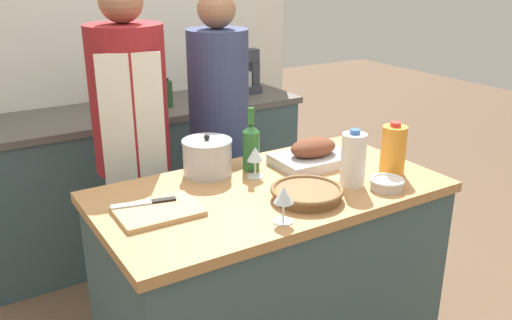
{
  "coord_description": "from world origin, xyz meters",
  "views": [
    {
      "loc": [
        -1.08,
        -1.64,
        1.73
      ],
      "look_at": [
        0.0,
        0.11,
        0.98
      ],
      "focal_mm": 38.0,
      "sensor_mm": 36.0,
      "label": 1
    }
  ],
  "objects_px": {
    "wicker_basket": "(307,193)",
    "person_cook_aproned": "(133,144)",
    "juice_jug": "(393,150)",
    "stand_mixer": "(246,75)",
    "stock_pot": "(207,157)",
    "mixing_bowl": "(387,183)",
    "roasting_pan": "(313,155)",
    "knife_chef": "(146,202)",
    "milk_jug": "(353,160)",
    "wine_bottle_green": "(251,146)",
    "wine_glass_left": "(255,155)",
    "wine_glass_right": "(284,197)",
    "condiment_bottle_short": "(197,88)",
    "condiment_bottle_extra": "(167,94)",
    "condiment_bottle_tall": "(101,93)",
    "person_cook_guest": "(219,132)",
    "cutting_board": "(158,211)"
  },
  "relations": [
    {
      "from": "wine_glass_left",
      "to": "wine_glass_right",
      "type": "xyz_separation_m",
      "value": [
        -0.14,
        -0.4,
        -0.0
      ]
    },
    {
      "from": "wicker_basket",
      "to": "stand_mixer",
      "type": "height_order",
      "value": "stand_mixer"
    },
    {
      "from": "stock_pot",
      "to": "condiment_bottle_short",
      "type": "bearing_deg",
      "value": 65.78
    },
    {
      "from": "mixing_bowl",
      "to": "condiment_bottle_tall",
      "type": "relative_size",
      "value": 0.67
    },
    {
      "from": "wine_glass_left",
      "to": "condiment_bottle_tall",
      "type": "xyz_separation_m",
      "value": [
        -0.2,
        1.43,
        0.0
      ]
    },
    {
      "from": "roasting_pan",
      "to": "condiment_bottle_short",
      "type": "relative_size",
      "value": 2.59
    },
    {
      "from": "milk_jug",
      "to": "juice_jug",
      "type": "bearing_deg",
      "value": 1.94
    },
    {
      "from": "knife_chef",
      "to": "person_cook_guest",
      "type": "xyz_separation_m",
      "value": [
        0.66,
        0.67,
        -0.02
      ]
    },
    {
      "from": "wine_glass_left",
      "to": "person_cook_aproned",
      "type": "xyz_separation_m",
      "value": [
        -0.31,
        0.59,
        -0.07
      ]
    },
    {
      "from": "stand_mixer",
      "to": "cutting_board",
      "type": "bearing_deg",
      "value": -130.3
    },
    {
      "from": "knife_chef",
      "to": "stand_mixer",
      "type": "relative_size",
      "value": 0.8
    },
    {
      "from": "wicker_basket",
      "to": "condiment_bottle_tall",
      "type": "relative_size",
      "value": 1.34
    },
    {
      "from": "roasting_pan",
      "to": "cutting_board",
      "type": "xyz_separation_m",
      "value": [
        -0.76,
        -0.1,
        -0.04
      ]
    },
    {
      "from": "mixing_bowl",
      "to": "person_cook_aproned",
      "type": "xyz_separation_m",
      "value": [
        -0.68,
        0.97,
        0.0
      ]
    },
    {
      "from": "stand_mixer",
      "to": "condiment_bottle_tall",
      "type": "xyz_separation_m",
      "value": [
        -0.94,
        0.12,
        -0.03
      ]
    },
    {
      "from": "roasting_pan",
      "to": "knife_chef",
      "type": "relative_size",
      "value": 1.47
    },
    {
      "from": "person_cook_guest",
      "to": "roasting_pan",
      "type": "bearing_deg",
      "value": -59.76
    },
    {
      "from": "cutting_board",
      "to": "wine_glass_right",
      "type": "distance_m",
      "value": 0.45
    },
    {
      "from": "juice_jug",
      "to": "person_cook_guest",
      "type": "bearing_deg",
      "value": 110.59
    },
    {
      "from": "wine_bottle_green",
      "to": "knife_chef",
      "type": "xyz_separation_m",
      "value": [
        -0.52,
        -0.13,
        -0.09
      ]
    },
    {
      "from": "stock_pot",
      "to": "mixing_bowl",
      "type": "bearing_deg",
      "value": -44.15
    },
    {
      "from": "milk_jug",
      "to": "condiment_bottle_extra",
      "type": "height_order",
      "value": "milk_jug"
    },
    {
      "from": "roasting_pan",
      "to": "wicker_basket",
      "type": "xyz_separation_m",
      "value": [
        -0.24,
        -0.28,
        -0.02
      ]
    },
    {
      "from": "wicker_basket",
      "to": "person_cook_aproned",
      "type": "relative_size",
      "value": 0.16
    },
    {
      "from": "condiment_bottle_tall",
      "to": "stock_pot",
      "type": "bearing_deg",
      "value": -87.75
    },
    {
      "from": "wicker_basket",
      "to": "juice_jug",
      "type": "xyz_separation_m",
      "value": [
        0.46,
        0.02,
        0.08
      ]
    },
    {
      "from": "condiment_bottle_tall",
      "to": "condiment_bottle_extra",
      "type": "distance_m",
      "value": 0.39
    },
    {
      "from": "roasting_pan",
      "to": "wine_glass_left",
      "type": "bearing_deg",
      "value": 178.15
    },
    {
      "from": "wicker_basket",
      "to": "stand_mixer",
      "type": "relative_size",
      "value": 0.94
    },
    {
      "from": "knife_chef",
      "to": "person_cook_aproned",
      "type": "bearing_deg",
      "value": 74.33
    },
    {
      "from": "knife_chef",
      "to": "roasting_pan",
      "type": "bearing_deg",
      "value": 2.75
    },
    {
      "from": "condiment_bottle_short",
      "to": "condiment_bottle_extra",
      "type": "relative_size",
      "value": 0.75
    },
    {
      "from": "stock_pot",
      "to": "juice_jug",
      "type": "distance_m",
      "value": 0.77
    },
    {
      "from": "cutting_board",
      "to": "juice_jug",
      "type": "bearing_deg",
      "value": -9.06
    },
    {
      "from": "stock_pot",
      "to": "condiment_bottle_extra",
      "type": "relative_size",
      "value": 1.17
    },
    {
      "from": "wine_bottle_green",
      "to": "condiment_bottle_tall",
      "type": "bearing_deg",
      "value": 99.7
    },
    {
      "from": "mixing_bowl",
      "to": "juice_jug",
      "type": "xyz_separation_m",
      "value": [
        0.13,
        0.11,
        0.08
      ]
    },
    {
      "from": "condiment_bottle_short",
      "to": "wine_glass_left",
      "type": "bearing_deg",
      "value": -106.66
    },
    {
      "from": "juice_jug",
      "to": "wine_glass_left",
      "type": "relative_size",
      "value": 1.71
    },
    {
      "from": "wine_glass_left",
      "to": "roasting_pan",
      "type": "bearing_deg",
      "value": -1.85
    },
    {
      "from": "knife_chef",
      "to": "condiment_bottle_tall",
      "type": "bearing_deg",
      "value": 78.98
    },
    {
      "from": "condiment_bottle_tall",
      "to": "mixing_bowl",
      "type": "bearing_deg",
      "value": -72.38
    },
    {
      "from": "juice_jug",
      "to": "knife_chef",
      "type": "bearing_deg",
      "value": 167.42
    },
    {
      "from": "wicker_basket",
      "to": "person_cook_aproned",
      "type": "xyz_separation_m",
      "value": [
        -0.36,
        0.88,
        0.0
      ]
    },
    {
      "from": "roasting_pan",
      "to": "condiment_bottle_extra",
      "type": "xyz_separation_m",
      "value": [
        -0.14,
        1.26,
        0.04
      ]
    },
    {
      "from": "wine_bottle_green",
      "to": "condiment_bottle_extra",
      "type": "xyz_separation_m",
      "value": [
        0.12,
        1.17,
        -0.03
      ]
    },
    {
      "from": "roasting_pan",
      "to": "condiment_bottle_tall",
      "type": "xyz_separation_m",
      "value": [
        -0.49,
        1.44,
        0.05
      ]
    },
    {
      "from": "juice_jug",
      "to": "stand_mixer",
      "type": "distance_m",
      "value": 1.6
    },
    {
      "from": "condiment_bottle_short",
      "to": "person_cook_aproned",
      "type": "height_order",
      "value": "person_cook_aproned"
    },
    {
      "from": "wine_glass_right",
      "to": "knife_chef",
      "type": "relative_size",
      "value": 0.56
    }
  ]
}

